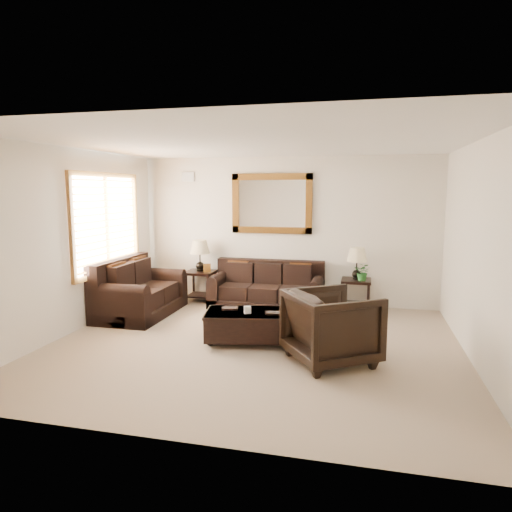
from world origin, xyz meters
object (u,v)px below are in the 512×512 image
(sofa, at_px, (267,290))
(end_table_left, at_px, (200,262))
(end_table_right, at_px, (357,270))
(armchair, at_px, (332,323))
(loveseat, at_px, (138,294))
(coffee_table, at_px, (253,323))

(sofa, xyz_separation_m, end_table_left, (-1.32, 0.09, 0.47))
(end_table_right, bearing_deg, sofa, -176.17)
(end_table_left, height_order, end_table_right, end_table_left)
(end_table_right, relative_size, armchair, 1.13)
(loveseat, height_order, coffee_table, loveseat)
(end_table_right, bearing_deg, end_table_left, -179.71)
(loveseat, height_order, armchair, armchair)
(sofa, distance_m, end_table_left, 1.40)
(loveseat, height_order, end_table_right, end_table_right)
(loveseat, distance_m, end_table_left, 1.40)
(loveseat, bearing_deg, armchair, -113.29)
(sofa, height_order, armchair, armchair)
(sofa, bearing_deg, coffee_table, -83.57)
(armchair, bearing_deg, end_table_left, 12.04)
(armchair, bearing_deg, end_table_right, -39.00)
(sofa, xyz_separation_m, end_table_right, (1.57, 0.11, 0.43))
(sofa, distance_m, coffee_table, 2.02)
(end_table_left, xyz_separation_m, armchair, (2.65, -2.57, -0.27))
(end_table_left, bearing_deg, end_table_right, 0.29)
(coffee_table, bearing_deg, loveseat, 145.84)
(loveseat, relative_size, end_table_left, 1.44)
(coffee_table, bearing_deg, end_table_right, 46.59)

